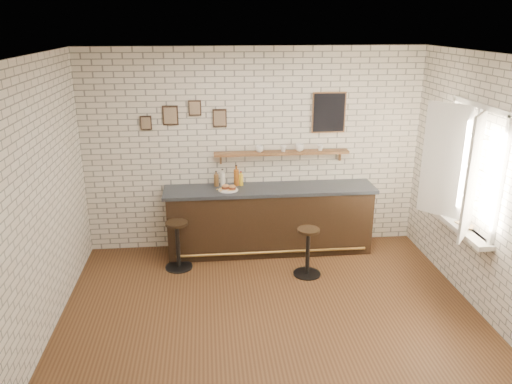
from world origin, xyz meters
The scene contains 21 objects.
ground centered at (0.00, 0.00, 0.00)m, with size 5.00×5.00×0.00m, color brown.
bar_counter centered at (0.20, 1.70, 0.51)m, with size 3.10×0.65×1.01m.
sandwich_plate centered at (-0.41, 1.64, 1.02)m, with size 0.28×0.28×0.01m, color white.
ciabatta_sandwich centered at (-0.40, 1.64, 1.06)m, with size 0.22×0.15×0.07m.
potato_chips centered at (-0.44, 1.64, 1.02)m, with size 0.27×0.18×0.00m.
bitters_bottle_brown centered at (-0.58, 1.86, 1.10)m, with size 0.07×0.07×0.23m.
bitters_bottle_white centered at (-0.48, 1.86, 1.12)m, with size 0.07×0.07×0.26m.
bitters_bottle_amber centered at (-0.28, 1.86, 1.14)m, with size 0.08×0.08×0.31m.
condiment_bottle_yellow centered at (-0.21, 1.86, 1.10)m, with size 0.07×0.07×0.21m.
bar_stool_left centered at (-1.15, 1.27, 0.37)m, with size 0.40×0.40×0.70m.
bar_stool_right centered at (0.63, 0.89, 0.37)m, with size 0.38×0.38×0.68m.
wall_shelf centered at (0.40, 1.90, 1.48)m, with size 2.00×0.18×0.18m.
shelf_cup_a centered at (0.07, 1.90, 1.55)m, with size 0.12×0.12×0.10m, color white.
shelf_cup_b centered at (0.42, 1.90, 1.54)m, with size 0.09×0.09×0.09m, color white.
shelf_cup_c centered at (0.67, 1.90, 1.55)m, with size 0.13×0.13×0.10m, color white.
shelf_cup_d centered at (0.98, 1.90, 1.54)m, with size 0.09×0.09×0.09m, color white.
back_wall_decor centered at (0.23, 1.98, 2.05)m, with size 2.96×0.02×0.56m.
window_sill centered at (2.40, 0.30, 0.90)m, with size 0.20×1.35×0.06m.
casement_window centered at (2.36, 0.30, 1.65)m, with size 0.40×1.30×1.56m.
book_lower centered at (2.38, 0.23, 0.94)m, with size 0.16×0.22×0.02m, color tan.
book_upper centered at (2.38, 0.22, 0.96)m, with size 0.16×0.22×0.02m, color tan.
Camera 1 is at (-0.70, -5.16, 3.34)m, focal length 35.00 mm.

